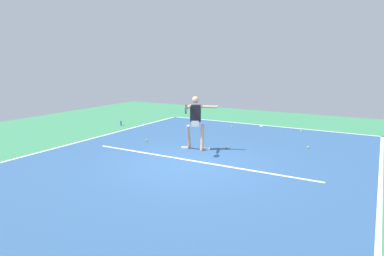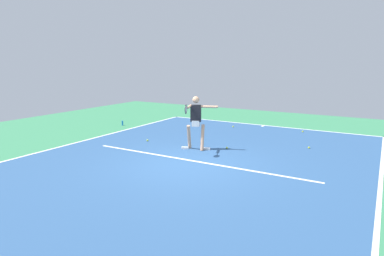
% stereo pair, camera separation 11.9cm
% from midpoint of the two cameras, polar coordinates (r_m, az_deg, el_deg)
% --- Properties ---
extents(ground_plane, '(22.94, 22.94, 0.00)m').
position_cam_midpoint_polar(ground_plane, '(9.70, -0.40, -6.19)').
color(ground_plane, '#388456').
extents(court_surface, '(9.82, 13.92, 0.00)m').
position_cam_midpoint_polar(court_surface, '(9.70, -0.40, -6.17)').
color(court_surface, '#2D5484').
rests_on(court_surface, ground_plane).
extents(court_line_baseline_near, '(9.82, 0.10, 0.01)m').
position_cam_midpoint_polar(court_line_baseline_near, '(15.87, 12.43, 0.45)').
color(court_line_baseline_near, white).
rests_on(court_line_baseline_near, ground_plane).
extents(court_line_sideline_left, '(0.10, 13.92, 0.01)m').
position_cam_midpoint_polar(court_line_sideline_left, '(8.47, 29.71, -10.34)').
color(court_line_sideline_left, white).
rests_on(court_line_sideline_left, ground_plane).
extents(court_line_sideline_right, '(0.10, 13.92, 0.01)m').
position_cam_midpoint_polar(court_line_sideline_right, '(12.79, -19.50, -2.53)').
color(court_line_sideline_right, white).
rests_on(court_line_sideline_right, ground_plane).
extents(court_line_service, '(7.36, 0.10, 0.01)m').
position_cam_midpoint_polar(court_line_service, '(9.99, 0.64, -5.64)').
color(court_line_service, white).
rests_on(court_line_service, ground_plane).
extents(court_line_centre_mark, '(0.10, 0.30, 0.01)m').
position_cam_midpoint_polar(court_line_centre_mark, '(15.68, 12.21, 0.33)').
color(court_line_centre_mark, white).
rests_on(court_line_centre_mark, ground_plane).
extents(tennis_player, '(1.16, 1.35, 1.81)m').
position_cam_midpoint_polar(tennis_player, '(11.03, 0.97, 1.52)').
color(tennis_player, tan).
rests_on(tennis_player, ground_plane).
extents(tennis_ball_centre_court, '(0.07, 0.07, 0.07)m').
position_cam_midpoint_polar(tennis_ball_centre_court, '(15.17, 7.26, 0.25)').
color(tennis_ball_centre_court, '#CCE033').
rests_on(tennis_ball_centre_court, ground_plane).
extents(tennis_ball_by_sideline, '(0.07, 0.07, 0.07)m').
position_cam_midpoint_polar(tennis_ball_by_sideline, '(11.43, 6.28, -3.38)').
color(tennis_ball_by_sideline, '#CCE033').
rests_on(tennis_ball_by_sideline, ground_plane).
extents(tennis_ball_by_baseline, '(0.07, 0.07, 0.07)m').
position_cam_midpoint_polar(tennis_ball_by_baseline, '(14.76, 18.59, -0.56)').
color(tennis_ball_by_baseline, yellow).
rests_on(tennis_ball_by_baseline, ground_plane).
extents(tennis_ball_far_corner, '(0.07, 0.07, 0.07)m').
position_cam_midpoint_polar(tennis_ball_far_corner, '(12.09, 19.60, -3.16)').
color(tennis_ball_far_corner, yellow).
rests_on(tennis_ball_far_corner, ground_plane).
extents(tennis_ball_near_service_line, '(0.07, 0.07, 0.07)m').
position_cam_midpoint_polar(tennis_ball_near_service_line, '(12.52, -7.34, -2.10)').
color(tennis_ball_near_service_line, '#C6E53D').
rests_on(tennis_ball_near_service_line, ground_plane).
extents(water_bottle, '(0.07, 0.07, 0.22)m').
position_cam_midpoint_polar(water_bottle, '(15.80, -11.58, 0.83)').
color(water_bottle, blue).
rests_on(water_bottle, ground_plane).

